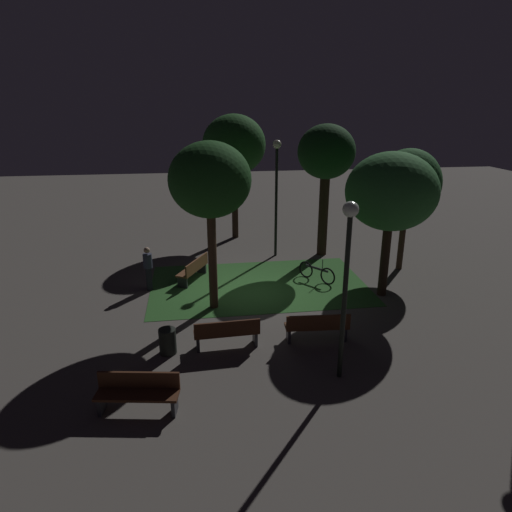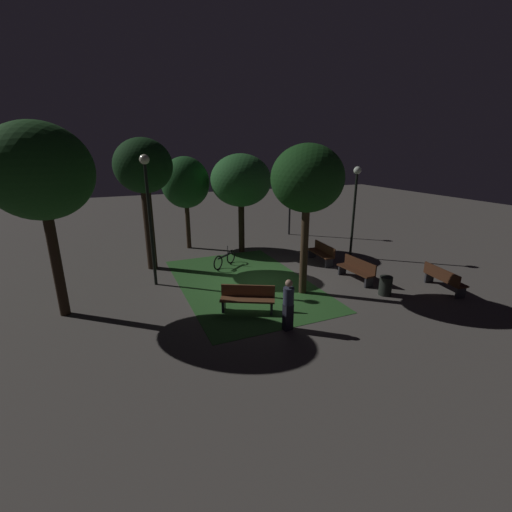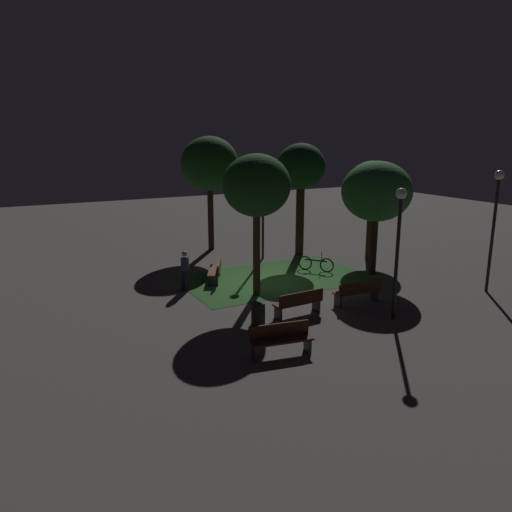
{
  "view_description": "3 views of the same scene",
  "coord_description": "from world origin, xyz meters",
  "px_view_note": "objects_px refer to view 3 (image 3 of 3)",
  "views": [
    {
      "loc": [
        -2.05,
        -14.66,
        6.41
      ],
      "look_at": [
        0.19,
        0.76,
        1.09
      ],
      "focal_mm": 31.31,
      "sensor_mm": 36.0,
      "label": 1
    },
    {
      "loc": [
        -11.79,
        5.24,
        5.23
      ],
      "look_at": [
        -0.42,
        0.36,
        1.32
      ],
      "focal_mm": 24.04,
      "sensor_mm": 36.0,
      "label": 2
    },
    {
      "loc": [
        -10.13,
        -17.31,
        6.06
      ],
      "look_at": [
        -0.5,
        0.82,
        1.02
      ],
      "focal_mm": 34.82,
      "sensor_mm": 36.0,
      "label": 3
    }
  ],
  "objects_px": {
    "bench_by_lamp": "(216,270)",
    "bicycle": "(316,264)",
    "bench_back_row": "(281,338)",
    "lamp_post_plaza_east": "(399,231)",
    "tree_back_left": "(257,187)",
    "tree_lawn_side": "(377,192)",
    "pedestrian": "(185,270)",
    "trash_bin": "(258,314)",
    "lamp_post_plaza_west": "(263,191)",
    "lamp_post_near_wall": "(495,211)",
    "tree_near_wall": "(301,169)",
    "tree_tall_center": "(371,188)",
    "bench_front_right": "(358,291)",
    "tree_back_right": "(210,164)",
    "bench_lawn_edge": "(299,302)"
  },
  "relations": [
    {
      "from": "bench_front_right",
      "to": "bench_back_row",
      "type": "relative_size",
      "value": 0.99
    },
    {
      "from": "tree_tall_center",
      "to": "lamp_post_plaza_east",
      "type": "distance_m",
      "value": 8.56
    },
    {
      "from": "tree_back_left",
      "to": "bench_by_lamp",
      "type": "bearing_deg",
      "value": 103.97
    },
    {
      "from": "bench_by_lamp",
      "to": "pedestrian",
      "type": "distance_m",
      "value": 1.78
    },
    {
      "from": "tree_tall_center",
      "to": "lamp_post_plaza_east",
      "type": "bearing_deg",
      "value": -124.67
    },
    {
      "from": "lamp_post_plaza_west",
      "to": "tree_lawn_side",
      "type": "bearing_deg",
      "value": -58.64
    },
    {
      "from": "bench_back_row",
      "to": "bicycle",
      "type": "xyz_separation_m",
      "value": [
        5.92,
        6.82,
        -0.14
      ]
    },
    {
      "from": "tree_back_left",
      "to": "lamp_post_near_wall",
      "type": "bearing_deg",
      "value": -25.3
    },
    {
      "from": "bench_by_lamp",
      "to": "bicycle",
      "type": "distance_m",
      "value": 4.67
    },
    {
      "from": "tree_tall_center",
      "to": "tree_near_wall",
      "type": "distance_m",
      "value": 3.58
    },
    {
      "from": "tree_tall_center",
      "to": "bench_by_lamp",
      "type": "bearing_deg",
      "value": -179.27
    },
    {
      "from": "bench_front_right",
      "to": "lamp_post_plaza_east",
      "type": "xyz_separation_m",
      "value": [
        0.09,
        -1.75,
        2.53
      ]
    },
    {
      "from": "lamp_post_near_wall",
      "to": "tree_near_wall",
      "type": "bearing_deg",
      "value": 109.91
    },
    {
      "from": "bench_front_right",
      "to": "tree_lawn_side",
      "type": "bearing_deg",
      "value": 42.14
    },
    {
      "from": "tree_tall_center",
      "to": "lamp_post_near_wall",
      "type": "bearing_deg",
      "value": -85.2
    },
    {
      "from": "bench_back_row",
      "to": "tree_back_left",
      "type": "bearing_deg",
      "value": 69.19
    },
    {
      "from": "bench_back_row",
      "to": "lamp_post_plaza_west",
      "type": "xyz_separation_m",
      "value": [
        4.93,
        10.04,
        2.88
      ]
    },
    {
      "from": "bench_by_lamp",
      "to": "bench_lawn_edge",
      "type": "bearing_deg",
      "value": -80.85
    },
    {
      "from": "tree_back_right",
      "to": "lamp_post_near_wall",
      "type": "height_order",
      "value": "tree_back_right"
    },
    {
      "from": "tree_back_left",
      "to": "lamp_post_plaza_west",
      "type": "relative_size",
      "value": 1.08
    },
    {
      "from": "tree_near_wall",
      "to": "bench_front_right",
      "type": "bearing_deg",
      "value": -107.14
    },
    {
      "from": "bench_back_row",
      "to": "lamp_post_plaza_east",
      "type": "bearing_deg",
      "value": 7.31
    },
    {
      "from": "bicycle",
      "to": "tree_lawn_side",
      "type": "bearing_deg",
      "value": -39.14
    },
    {
      "from": "pedestrian",
      "to": "bench_lawn_edge",
      "type": "bearing_deg",
      "value": -61.53
    },
    {
      "from": "bench_lawn_edge",
      "to": "lamp_post_plaza_west",
      "type": "distance_m",
      "value": 8.66
    },
    {
      "from": "bench_lawn_edge",
      "to": "lamp_post_near_wall",
      "type": "height_order",
      "value": "lamp_post_near_wall"
    },
    {
      "from": "trash_bin",
      "to": "bicycle",
      "type": "height_order",
      "value": "bicycle"
    },
    {
      "from": "lamp_post_plaza_east",
      "to": "trash_bin",
      "type": "bearing_deg",
      "value": 157.9
    },
    {
      "from": "tree_tall_center",
      "to": "pedestrian",
      "type": "relative_size",
      "value": 3.0
    },
    {
      "from": "bench_front_right",
      "to": "tree_tall_center",
      "type": "height_order",
      "value": "tree_tall_center"
    },
    {
      "from": "tree_tall_center",
      "to": "lamp_post_near_wall",
      "type": "xyz_separation_m",
      "value": [
        0.54,
        -6.49,
        -0.28
      ]
    },
    {
      "from": "bench_front_right",
      "to": "bench_back_row",
      "type": "bearing_deg",
      "value": -153.2
    },
    {
      "from": "lamp_post_near_wall",
      "to": "tree_back_right",
      "type": "bearing_deg",
      "value": 119.31
    },
    {
      "from": "lamp_post_plaza_east",
      "to": "trash_bin",
      "type": "distance_m",
      "value": 5.3
    },
    {
      "from": "bench_lawn_edge",
      "to": "bench_by_lamp",
      "type": "bearing_deg",
      "value": 99.15
    },
    {
      "from": "tree_back_right",
      "to": "trash_bin",
      "type": "bearing_deg",
      "value": -105.11
    },
    {
      "from": "bench_by_lamp",
      "to": "trash_bin",
      "type": "height_order",
      "value": "bench_by_lamp"
    },
    {
      "from": "trash_bin",
      "to": "lamp_post_plaza_east",
      "type": "bearing_deg",
      "value": -22.1
    },
    {
      "from": "tree_back_left",
      "to": "tree_back_right",
      "type": "xyz_separation_m",
      "value": [
        1.53,
        8.09,
        0.35
      ]
    },
    {
      "from": "bench_front_right",
      "to": "lamp_post_plaza_west",
      "type": "height_order",
      "value": "lamp_post_plaza_west"
    },
    {
      "from": "bench_front_right",
      "to": "bicycle",
      "type": "distance_m",
      "value": 4.62
    },
    {
      "from": "tree_lawn_side",
      "to": "lamp_post_plaza_west",
      "type": "bearing_deg",
      "value": 121.36
    },
    {
      "from": "tree_back_left",
      "to": "tree_near_wall",
      "type": "height_order",
      "value": "tree_near_wall"
    },
    {
      "from": "tree_tall_center",
      "to": "bicycle",
      "type": "height_order",
      "value": "tree_tall_center"
    },
    {
      "from": "tree_tall_center",
      "to": "lamp_post_plaza_east",
      "type": "height_order",
      "value": "tree_tall_center"
    },
    {
      "from": "lamp_post_plaza_west",
      "to": "lamp_post_plaza_east",
      "type": "height_order",
      "value": "lamp_post_plaza_west"
    },
    {
      "from": "tree_lawn_side",
      "to": "pedestrian",
      "type": "distance_m",
      "value": 8.8
    },
    {
      "from": "tree_lawn_side",
      "to": "lamp_post_plaza_east",
      "type": "relative_size",
      "value": 1.13
    },
    {
      "from": "tree_lawn_side",
      "to": "bench_front_right",
      "type": "bearing_deg",
      "value": -137.86
    },
    {
      "from": "bench_front_right",
      "to": "lamp_post_near_wall",
      "type": "relative_size",
      "value": 0.38
    }
  ]
}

